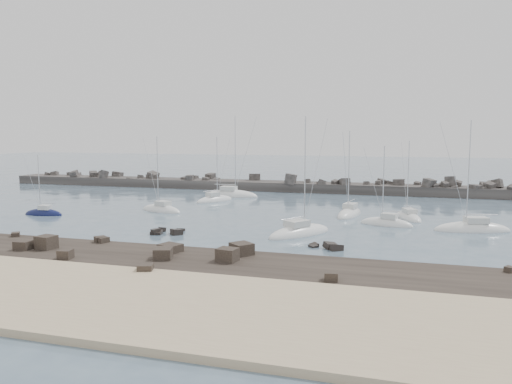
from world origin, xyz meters
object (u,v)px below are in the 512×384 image
Objects in this scene: sailboat_7 at (387,224)px; sailboat_3 at (231,196)px; sailboat_4 at (161,210)px; sailboat_5 at (349,214)px; sailboat_2 at (215,201)px; sailboat_6 at (300,233)px; sailboat_9 at (472,230)px; sailboat_1 at (44,214)px; sailboat_8 at (408,218)px.

sailboat_3 is at bearing 142.55° from sailboat_7.
sailboat_5 is (27.61, 4.17, 0.01)m from sailboat_4.
sailboat_6 reaches higher than sailboat_2.
sailboat_9 is (43.01, -3.21, 0.00)m from sailboat_4.
sailboat_8 is (50.39, 11.75, -0.01)m from sailboat_1.
sailboat_2 is 13.21m from sailboat_4.
sailboat_5 is at bearing 130.19° from sailboat_7.
sailboat_1 is 33.58m from sailboat_3.
sailboat_9 is (19.50, 8.06, -0.00)m from sailboat_6.
sailboat_5 reaches higher than sailboat_8.
sailboat_1 is 38.34m from sailboat_6.
sailboat_7 is 0.95× the size of sailboat_8.
sailboat_5 is 8.11m from sailboat_8.
sailboat_2 is at bearing 164.52° from sailboat_8.
sailboat_3 is at bearing 149.28° from sailboat_9.
sailboat_4 is 27.92m from sailboat_5.
sailboat_1 is 48.01m from sailboat_7.
sailboat_3 is at bearing 85.83° from sailboat_2.
sailboat_5 is 15.97m from sailboat_6.
sailboat_3 reaches higher than sailboat_4.
sailboat_7 is (47.67, 5.72, 0.01)m from sailboat_1.
sailboat_3 reaches higher than sailboat_2.
sailboat_3 is 36.30m from sailboat_7.
sailboat_9 reaches higher than sailboat_8.
sailboat_3 is (18.86, 27.79, 0.01)m from sailboat_1.
sailboat_6 reaches higher than sailboat_7.
sailboat_1 is 0.65× the size of sailboat_6.
sailboat_5 is 0.89× the size of sailboat_6.
sailboat_9 is at bearing -43.94° from sailboat_8.
sailboat_7 is at bearing -37.45° from sailboat_3.
sailboat_2 is 0.82× the size of sailboat_6.
sailboat_7 is (5.38, -6.37, -0.00)m from sailboat_5.
sailboat_3 is at bearing 78.12° from sailboat_4.
sailboat_6 is 19.41m from sailboat_8.
sailboat_1 is 43.98m from sailboat_5.
sailboat_9 is (39.36, -15.91, -0.00)m from sailboat_2.
sailboat_3 is 1.12× the size of sailboat_9.
sailboat_1 is at bearing 174.99° from sailboat_6.
sailboat_3 reaches higher than sailboat_7.
sailboat_2 reaches higher than sailboat_8.
sailboat_1 is 0.66× the size of sailboat_9.
sailboat_8 is (35.71, 3.82, -0.01)m from sailboat_4.
sailboat_1 is 51.74m from sailboat_8.
sailboat_1 is at bearing -175.33° from sailboat_9.
sailboat_3 is 1.46× the size of sailboat_7.
sailboat_2 is at bearing 48.36° from sailboat_1.
sailboat_6 is at bearing -50.36° from sailboat_2.
sailboat_3 is 1.39× the size of sailboat_8.
sailboat_2 is 42.46m from sailboat_9.
sailboat_6 reaches higher than sailboat_4.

